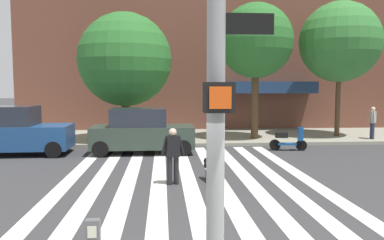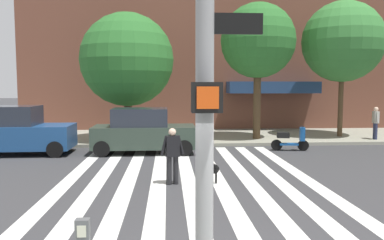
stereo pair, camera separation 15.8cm
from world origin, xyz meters
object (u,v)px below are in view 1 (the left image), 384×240
object	(u,v)px
traffic_light_pole	(218,15)
parked_car_near_curb	(10,132)
dog_on_leash	(211,167)
pedestrian_dog_walker	(173,153)
parked_scooter	(288,140)
street_tree_further	(340,42)
street_tree_middle	(256,41)
parked_car_behind_first	(142,132)
street_tree_nearest	(125,60)
pedestrian_bystander	(373,121)

from	to	relation	value
traffic_light_pole	parked_car_near_curb	xyz separation A→B (m)	(-6.81, 12.67, -2.57)
traffic_light_pole	dog_on_leash	distance (m)	8.26
pedestrian_dog_walker	dog_on_leash	world-z (taller)	pedestrian_dog_walker
traffic_light_pole	parked_scooter	bearing A→B (deg)	68.72
street_tree_further	pedestrian_dog_walker	size ratio (longest dim) A/B	4.35
street_tree_further	pedestrian_dog_walker	xyz separation A→B (m)	(-9.07, -8.99, -4.22)
parked_scooter	street_tree_middle	size ratio (longest dim) A/B	0.24
pedestrian_dog_walker	parked_car_behind_first	bearing A→B (deg)	102.35
parked_car_behind_first	street_tree_nearest	bearing A→B (deg)	107.80
parked_car_near_curb	street_tree_middle	world-z (taller)	street_tree_middle
pedestrian_bystander	street_tree_nearest	bearing A→B (deg)	177.63
dog_on_leash	pedestrian_bystander	bearing A→B (deg)	39.06
parked_scooter	parked_car_behind_first	bearing A→B (deg)	-178.62
parked_scooter	pedestrian_bystander	world-z (taller)	pedestrian_bystander
street_tree_middle	parked_car_near_curb	bearing A→B (deg)	-164.53
street_tree_nearest	dog_on_leash	xyz separation A→B (m)	(3.25, -7.99, -3.67)
parked_car_near_curb	street_tree_middle	distance (m)	12.13
traffic_light_pole	street_tree_middle	size ratio (longest dim) A/B	0.85
street_tree_nearest	parked_car_near_curb	bearing A→B (deg)	-146.76
street_tree_middle	pedestrian_bystander	distance (m)	7.19
parked_car_behind_first	parked_scooter	world-z (taller)	parked_car_behind_first
street_tree_middle	dog_on_leash	bearing A→B (deg)	-112.00
parked_car_near_curb	dog_on_leash	distance (m)	9.24
parked_scooter	street_tree_nearest	size ratio (longest dim) A/B	0.26
parked_car_behind_first	dog_on_leash	xyz separation A→B (m)	(2.31, -5.06, -0.47)
street_tree_nearest	street_tree_middle	world-z (taller)	street_tree_middle
traffic_light_pole	street_tree_nearest	world-z (taller)	street_tree_nearest
traffic_light_pole	pedestrian_bystander	size ratio (longest dim) A/B	3.54
parked_scooter	pedestrian_bystander	size ratio (longest dim) A/B	0.99
street_tree_nearest	street_tree_middle	size ratio (longest dim) A/B	0.92
parked_scooter	street_tree_further	distance (m)	6.98
parked_car_near_curb	parked_car_behind_first	world-z (taller)	parked_car_near_curb
street_tree_nearest	dog_on_leash	bearing A→B (deg)	-67.87
street_tree_further	pedestrian_bystander	bearing A→B (deg)	-44.17
parked_car_near_curb	parked_car_behind_first	distance (m)	5.41
parked_car_near_curb	pedestrian_bystander	xyz separation A→B (m)	(16.92, 2.41, 0.13)
street_tree_middle	parked_car_behind_first	bearing A→B (deg)	-151.42
parked_car_behind_first	parked_car_near_curb	bearing A→B (deg)	-180.00
parked_car_near_curb	traffic_light_pole	bearing A→B (deg)	-61.73
parked_car_behind_first	dog_on_leash	size ratio (longest dim) A/B	4.00
parked_car_behind_first	pedestrian_bystander	distance (m)	11.77
traffic_light_pole	parked_car_near_curb	distance (m)	14.62
dog_on_leash	pedestrian_bystander	world-z (taller)	pedestrian_bystander
traffic_light_pole	street_tree_further	size ratio (longest dim) A/B	0.81
pedestrian_dog_walker	pedestrian_bystander	bearing A→B (deg)	36.83
street_tree_nearest	pedestrian_bystander	bearing A→B (deg)	-2.37
parked_car_near_curb	dog_on_leash	size ratio (longest dim) A/B	4.47
street_tree_further	pedestrian_bystander	distance (m)	4.45
traffic_light_pole	street_tree_middle	bearing A→B (deg)	75.13
street_tree_middle	street_tree_further	xyz separation A→B (m)	(4.66, 0.61, 0.07)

